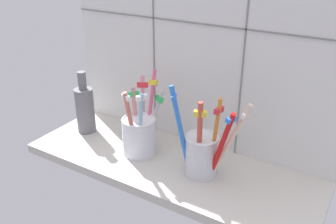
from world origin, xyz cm
name	(u,v)px	position (x,y,z in cm)	size (l,w,h in cm)	color
counter_slab	(169,166)	(0.00, 0.00, 1.00)	(64.00, 22.00, 2.00)	#BCB7AD
tile_wall_back	(198,56)	(0.00, 12.00, 22.50)	(64.00, 2.20, 45.00)	silver
toothbrush_cup_left	(139,133)	(-7.66, -0.10, 6.99)	(7.52, 10.70, 18.08)	silver
toothbrush_cup_right	(202,152)	(7.97, -0.49, 7.36)	(15.57, 6.76, 19.10)	silver
ceramic_vase	(85,108)	(-24.85, 1.54, 8.13)	(4.43, 4.43, 15.49)	slate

